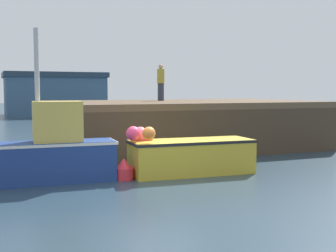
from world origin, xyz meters
TOP-DOWN VIEW (x-y plane):
  - ground at (0.00, 0.00)m, footprint 120.00×160.00m
  - pier at (3.37, 5.55)m, footprint 11.81×6.82m
  - fishing_boat_near_left at (-3.19, 0.84)m, footprint 4.32×1.33m
  - fishing_boat_near_right at (1.15, 0.47)m, footprint 4.04×1.58m
  - dockworker at (2.86, 7.24)m, footprint 0.34×0.34m
  - warehouse at (1.68, 34.10)m, footprint 9.79×6.94m
  - mooring_buoy_foreground at (-0.97, 0.39)m, footprint 0.56×0.56m

SIDE VIEW (x-z plane):
  - ground at x=0.00m, z-range -0.10..0.00m
  - mooring_buoy_foreground at x=-0.97m, z-range -0.03..0.60m
  - fishing_boat_near_right at x=1.15m, z-range -0.17..1.37m
  - fishing_boat_near_left at x=-3.19m, z-range -1.31..2.97m
  - pier at x=3.37m, z-range 0.68..2.77m
  - warehouse at x=1.68m, z-range 0.02..4.33m
  - dockworker at x=2.86m, z-range 2.10..3.77m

